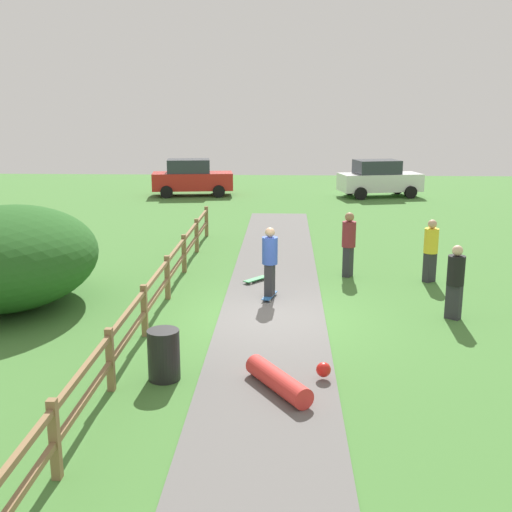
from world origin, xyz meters
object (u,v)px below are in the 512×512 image
object	(u,v)px
bush_large	(8,257)
skateboard_loose	(256,279)
bystander_maroon	(349,241)
bystander_black	(455,279)
skater_fallen	(282,380)
trash_bin	(164,355)
parked_car_white	(379,178)
skater_riding	(270,259)
parked_car_red	(192,177)
bystander_yellow	(431,248)

from	to	relation	value
bush_large	skateboard_loose	world-z (taller)	bush_large
bystander_maroon	bystander_black	world-z (taller)	bystander_maroon
skater_fallen	bystander_black	size ratio (longest dim) A/B	0.92
bystander_maroon	bystander_black	size ratio (longest dim) A/B	1.07
trash_bin	skater_fallen	size ratio (longest dim) A/B	0.58
bush_large	skater_fallen	world-z (taller)	bush_large
trash_bin	skateboard_loose	distance (m)	6.41
trash_bin	parked_car_white	xyz separation A→B (m)	(6.95, 23.02, 0.51)
bush_large	bystander_maroon	distance (m)	8.83
skater_riding	skateboard_loose	xyz separation A→B (m)	(-0.42, 1.50, -0.93)
bush_large	skater_fallen	size ratio (longest dim) A/B	3.17
skateboard_loose	skater_fallen	bearing A→B (deg)	-83.53
bush_large	skateboard_loose	xyz separation A→B (m)	(5.75, 2.27, -1.10)
trash_bin	bystander_black	xyz separation A→B (m)	(5.86, 3.49, 0.48)
bystander_black	parked_car_red	bearing A→B (deg)	114.20
trash_bin	parked_car_red	world-z (taller)	parked_car_red
bush_large	parked_car_red	xyz separation A→B (m)	(1.54, 19.03, -0.23)
parked_car_white	parked_car_red	distance (m)	9.87
bush_large	bystander_black	xyz separation A→B (m)	(10.32, -0.51, -0.26)
bystander_yellow	bush_large	bearing A→B (deg)	-166.20
bush_large	bystander_yellow	distance (m)	10.77
skater_riding	bystander_black	distance (m)	4.34
bystander_black	parked_car_red	xyz separation A→B (m)	(-8.78, 19.54, 0.03)
skater_riding	skateboard_loose	bearing A→B (deg)	105.51
trash_bin	bush_large	bearing A→B (deg)	138.11
trash_bin	skateboard_loose	size ratio (longest dim) A/B	1.20
bystander_maroon	parked_car_white	size ratio (longest dim) A/B	0.41
skater_riding	bystander_yellow	xyz separation A→B (m)	(4.29, 1.80, -0.07)
bystander_yellow	parked_car_white	xyz separation A→B (m)	(0.95, 16.46, 0.02)
bystander_maroon	bystander_black	distance (m)	4.05
skater_riding	parked_car_red	world-z (taller)	parked_car_red
skater_fallen	parked_car_red	world-z (taller)	parked_car_red
trash_bin	bystander_maroon	size ratio (longest dim) A/B	0.50
parked_car_red	bush_large	bearing A→B (deg)	-94.62
bystander_maroon	parked_car_white	distance (m)	16.32
skateboard_loose	parked_car_white	world-z (taller)	parked_car_white
skater_fallen	parked_car_white	bearing A→B (deg)	78.18
bystander_black	bystander_yellow	size ratio (longest dim) A/B	0.99
bystander_yellow	parked_car_white	world-z (taller)	parked_car_white
bystander_black	parked_car_red	size ratio (longest dim) A/B	0.38
bystander_yellow	skater_fallen	bearing A→B (deg)	-119.62
trash_bin	parked_car_white	world-z (taller)	parked_car_white
trash_bin	bystander_yellow	bearing A→B (deg)	47.57
skater_riding	bystander_black	bearing A→B (deg)	-17.05
bush_large	bystander_maroon	xyz separation A→B (m)	(8.30, 3.00, -0.18)
skater_fallen	trash_bin	bearing A→B (deg)	169.49
bush_large	bystander_yellow	size ratio (longest dim) A/B	2.89
bush_large	parked_car_white	size ratio (longest dim) A/B	1.10
bush_large	parked_car_white	bearing A→B (deg)	59.06
bush_large	parked_car_red	distance (m)	19.10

